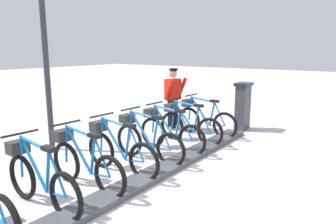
{
  "coord_description": "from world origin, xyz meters",
  "views": [
    {
      "loc": [
        -3.18,
        4.06,
        2.17
      ],
      "look_at": [
        0.5,
        -1.15,
        0.9
      ],
      "focal_mm": 34.02,
      "sensor_mm": 36.0,
      "label": 1
    }
  ],
  "objects": [
    {
      "name": "dock_rail_base",
      "position": [
        0.0,
        0.0,
        0.05
      ],
      "size": [
        0.44,
        6.98,
        0.1
      ],
      "primitive_type": "cube",
      "color": "#47474C",
      "rests_on": "ground"
    },
    {
      "name": "lamp_post",
      "position": [
        2.78,
        0.05,
        2.41
      ],
      "size": [
        0.32,
        0.32,
        3.64
      ],
      "color": "#2D2D33",
      "rests_on": "ground"
    },
    {
      "name": "bike_docked_3",
      "position": [
        0.62,
        -0.58,
        0.43
      ],
      "size": [
        1.72,
        0.54,
        1.02
      ],
      "color": "black",
      "rests_on": "ground"
    },
    {
      "name": "bike_docked_2",
      "position": [
        0.62,
        -1.35,
        0.43
      ],
      "size": [
        1.72,
        0.54,
        1.02
      ],
      "color": "black",
      "rests_on": "ground"
    },
    {
      "name": "ground_plane",
      "position": [
        0.0,
        0.0,
        0.0
      ],
      "size": [
        60.0,
        60.0,
        0.0
      ],
      "primitive_type": "plane",
      "color": "beige"
    },
    {
      "name": "bike_docked_1",
      "position": [
        0.62,
        -2.12,
        0.43
      ],
      "size": [
        1.72,
        0.54,
        1.02
      ],
      "color": "black",
      "rests_on": "ground"
    },
    {
      "name": "bike_docked_4",
      "position": [
        0.62,
        0.2,
        0.43
      ],
      "size": [
        1.72,
        0.54,
        1.02
      ],
      "color": "black",
      "rests_on": "ground"
    },
    {
      "name": "payment_kiosk",
      "position": [
        0.05,
        -4.02,
        0.67
      ],
      "size": [
        0.36,
        0.52,
        1.28
      ],
      "color": "#38383D",
      "rests_on": "ground"
    },
    {
      "name": "bike_docked_0",
      "position": [
        0.62,
        -2.89,
        0.43
      ],
      "size": [
        1.72,
        0.54,
        1.02
      ],
      "color": "black",
      "rests_on": "ground"
    },
    {
      "name": "bike_docked_6",
      "position": [
        0.62,
        1.74,
        0.43
      ],
      "size": [
        1.72,
        0.54,
        1.02
      ],
      "color": "black",
      "rests_on": "ground"
    },
    {
      "name": "bike_docked_5",
      "position": [
        0.62,
        0.97,
        0.43
      ],
      "size": [
        1.72,
        0.54,
        1.02
      ],
      "color": "black",
      "rests_on": "ground"
    },
    {
      "name": "worker_near_rack",
      "position": [
        1.61,
        -2.95,
        0.91
      ],
      "size": [
        0.52,
        0.66,
        1.66
      ],
      "color": "white",
      "rests_on": "ground"
    }
  ]
}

